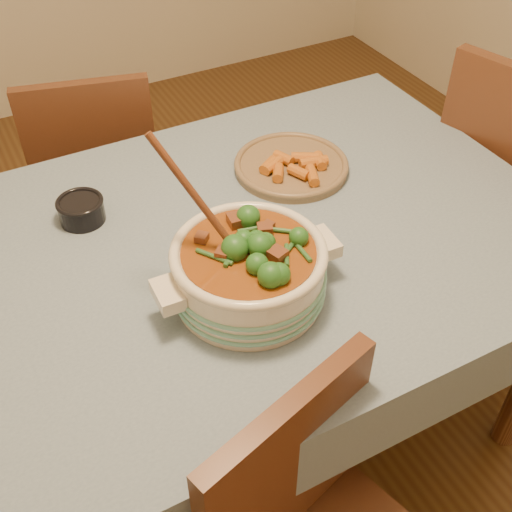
{
  "coord_description": "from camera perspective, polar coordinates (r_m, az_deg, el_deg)",
  "views": [
    {
      "loc": [
        -0.46,
        -1.04,
        1.75
      ],
      "look_at": [
        -0.0,
        -0.18,
        0.87
      ],
      "focal_mm": 45.0,
      "sensor_mm": 36.0,
      "label": 1
    }
  ],
  "objects": [
    {
      "name": "fried_plate",
      "position": [
        1.73,
        3.15,
        8.17
      ],
      "size": [
        0.39,
        0.39,
        0.05
      ],
      "rotation": [
        0.0,
        0.0,
        0.39
      ],
      "color": "#87684A",
      "rests_on": "dining_table"
    },
    {
      "name": "dining_table",
      "position": [
        1.57,
        -3.02,
        -1.48
      ],
      "size": [
        1.68,
        1.08,
        0.76
      ],
      "color": "brown",
      "rests_on": "floor"
    },
    {
      "name": "stew_casserole",
      "position": [
        1.33,
        -0.68,
        -1.01
      ],
      "size": [
        0.41,
        0.33,
        0.38
      ],
      "rotation": [
        0.0,
        0.0,
        -0.03
      ],
      "color": "beige",
      "rests_on": "dining_table"
    },
    {
      "name": "chair_far",
      "position": [
        2.28,
        -13.91,
        7.53
      ],
      "size": [
        0.49,
        0.49,
        0.86
      ],
      "rotation": [
        0.0,
        0.0,
        2.89
      ],
      "color": "brown",
      "rests_on": "floor"
    },
    {
      "name": "condiment_bowl",
      "position": [
        1.61,
        -15.3,
        4.06
      ],
      "size": [
        0.14,
        0.14,
        0.06
      ],
      "rotation": [
        0.0,
        0.0,
        -0.38
      ],
      "color": "black",
      "rests_on": "dining_table"
    },
    {
      "name": "floor",
      "position": [
        2.08,
        -2.35,
        -14.78
      ],
      "size": [
        4.5,
        4.5,
        0.0
      ],
      "primitive_type": "plane",
      "color": "#492C15",
      "rests_on": "ground"
    }
  ]
}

